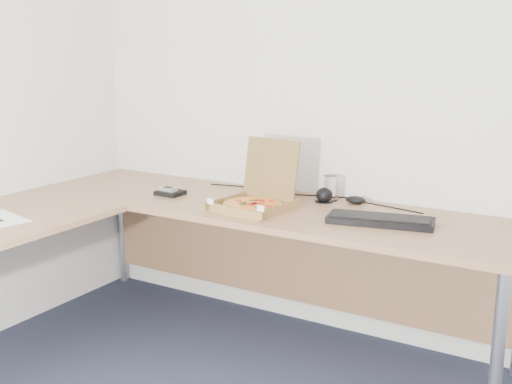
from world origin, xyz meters
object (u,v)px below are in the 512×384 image
Objects in this scene: drinking_glass at (331,188)px; keyboard at (380,220)px; desk at (153,221)px; wallet at (170,193)px; pizza_box at (254,201)px.

drinking_glass is 0.28× the size of keyboard.
drinking_glass is (0.59, 0.67, 0.09)m from desk.
wallet is at bearing 116.63° from desk.
keyboard is at bearing -37.75° from drinking_glass.
drinking_glass is (0.24, 0.34, 0.03)m from pizza_box.
desk is at bearing -129.78° from pizza_box.
keyboard is at bearing 22.00° from desk.
pizza_box is 0.42m from drinking_glass.
pizza_box is at bearing 173.81° from keyboard.
pizza_box reaches higher than desk.
pizza_box is at bearing -2.64° from wallet.
pizza_box is 2.83× the size of drinking_glass.
wallet is at bearing 169.63° from keyboard.
drinking_glass is at bearing 61.88° from pizza_box.
desk is 18.65× the size of wallet.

